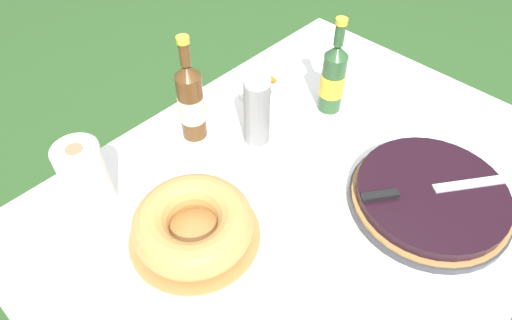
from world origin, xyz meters
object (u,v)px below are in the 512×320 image
(berry_tart, at_px, (430,197))
(cider_bottle_green, at_px, (333,78))
(serving_knife, at_px, (423,190))
(cider_bottle_amber, at_px, (191,101))
(snack_plate_left, at_px, (262,84))
(cup_stack, at_px, (257,112))
(bundt_cake, at_px, (193,225))
(paper_towel_roll, at_px, (86,179))

(berry_tart, relative_size, cider_bottle_green, 1.33)
(serving_knife, height_order, cider_bottle_amber, cider_bottle_amber)
(serving_knife, bearing_deg, berry_tart, 0.00)
(cider_bottle_green, distance_m, snack_plate_left, 0.25)
(serving_knife, xyz_separation_m, snack_plate_left, (0.08, 0.62, -0.05))
(cup_stack, bearing_deg, berry_tart, -73.63)
(cup_stack, relative_size, snack_plate_left, 1.15)
(bundt_cake, relative_size, cider_bottle_amber, 0.98)
(bundt_cake, xyz_separation_m, snack_plate_left, (0.53, 0.28, -0.03))
(snack_plate_left, distance_m, paper_towel_roll, 0.65)
(serving_knife, bearing_deg, cup_stack, 140.41)
(berry_tart, bearing_deg, paper_towel_roll, 133.99)
(cider_bottle_amber, bearing_deg, cup_stack, -56.76)
(cup_stack, relative_size, cider_bottle_amber, 0.70)
(cider_bottle_amber, relative_size, snack_plate_left, 1.64)
(berry_tart, bearing_deg, cider_bottle_amber, 110.97)
(serving_knife, height_order, cup_stack, cup_stack)
(cup_stack, distance_m, cider_bottle_green, 0.27)
(berry_tart, height_order, paper_towel_roll, paper_towel_roll)
(berry_tart, bearing_deg, snack_plate_left, 84.90)
(cider_bottle_green, bearing_deg, berry_tart, -107.12)
(berry_tart, bearing_deg, cider_bottle_green, 72.88)
(cup_stack, height_order, cider_bottle_green, cider_bottle_green)
(bundt_cake, xyz_separation_m, cider_bottle_green, (0.61, 0.06, 0.07))
(serving_knife, relative_size, cup_stack, 1.39)
(serving_knife, bearing_deg, bundt_cake, 179.43)
(serving_knife, xyz_separation_m, bundt_cake, (-0.45, 0.34, -0.02))
(bundt_cake, relative_size, cider_bottle_green, 1.04)
(serving_knife, xyz_separation_m, cider_bottle_green, (0.15, 0.40, 0.05))
(cup_stack, xyz_separation_m, cider_bottle_amber, (-0.10, 0.16, 0.01))
(bundt_cake, bearing_deg, cup_stack, 19.08)
(cider_bottle_amber, bearing_deg, cider_bottle_green, -29.79)
(serving_knife, xyz_separation_m, cup_stack, (-0.12, 0.46, 0.05))
(cider_bottle_green, bearing_deg, paper_towel_roll, 164.92)
(serving_knife, distance_m, snack_plate_left, 0.63)
(serving_knife, bearing_deg, cider_bottle_amber, 145.78)
(cider_bottle_amber, xyz_separation_m, snack_plate_left, (0.30, 0.01, -0.11))
(cider_bottle_green, bearing_deg, serving_knife, -110.82)
(serving_knife, height_order, bundt_cake, bundt_cake)
(serving_knife, relative_size, paper_towel_roll, 1.55)
(serving_knife, distance_m, cup_stack, 0.47)
(snack_plate_left, relative_size, paper_towel_roll, 0.97)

